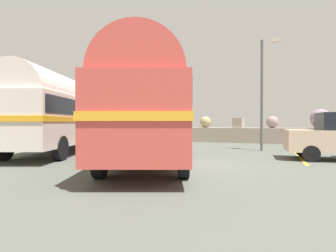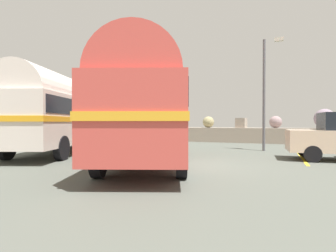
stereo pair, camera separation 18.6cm
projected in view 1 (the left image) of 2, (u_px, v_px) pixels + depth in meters
ground at (191, 166)px, 9.21m from camera, size 32.00×26.00×0.02m
breakwater at (240, 132)px, 20.09m from camera, size 31.36×2.39×2.48m
vintage_coach at (149, 107)px, 9.69m from camera, size 5.27×8.87×3.70m
second_coach at (60, 111)px, 12.97m from camera, size 5.16×8.89×3.70m
lamp_post at (264, 88)px, 13.95m from camera, size 0.99×0.28×5.79m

